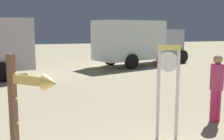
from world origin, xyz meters
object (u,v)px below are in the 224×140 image
object	(u,v)px
standing_clock	(168,82)
person_near_clock	(217,85)
arrow_sign	(28,100)
box_truck_far	(138,41)

from	to	relation	value
standing_clock	person_near_clock	bearing A→B (deg)	21.08
arrow_sign	person_near_clock	distance (m)	4.87
standing_clock	arrow_sign	bearing A→B (deg)	-164.82
standing_clock	person_near_clock	world-z (taller)	standing_clock
box_truck_far	standing_clock	bearing A→B (deg)	-110.20
person_near_clock	arrow_sign	bearing A→B (deg)	-162.50
arrow_sign	box_truck_far	distance (m)	14.20
arrow_sign	person_near_clock	bearing A→B (deg)	17.50
standing_clock	person_near_clock	xyz separation A→B (m)	(1.79, 0.69, -0.30)
person_near_clock	box_truck_far	size ratio (longest dim) A/B	0.25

